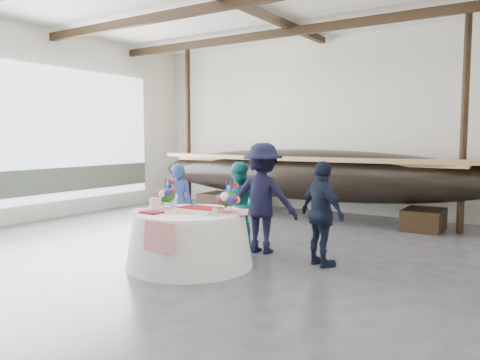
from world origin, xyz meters
The scene contains 11 objects.
floor centered at (0.00, 0.00, 0.00)m, with size 10.00×12.00×0.01m, color #3D3D42.
wall_back centered at (0.00, 6.00, 2.25)m, with size 10.00×0.02×4.50m, color silver.
pavilion_structure centered at (0.00, 0.82, 4.00)m, with size 9.80×11.76×4.50m.
open_bay centered at (-4.95, 1.00, 1.83)m, with size 0.03×7.00×3.20m.
longboat_display centered at (0.17, 4.75, 1.05)m, with size 8.79×1.76×1.65m.
banquet_table centered at (0.41, -0.03, 0.41)m, with size 1.91×1.91×0.82m.
tabletop_items centered at (0.36, 0.10, 0.97)m, with size 1.81×1.34×0.40m.
guest_woman_blue centered at (-0.70, 1.01, 0.73)m, with size 0.53×0.35×1.47m, color navy.
guest_woman_teal centered at (0.40, 1.32, 0.76)m, with size 0.73×0.57×1.51m, color teal.
guest_man_left centered at (0.93, 1.27, 0.92)m, with size 1.19×0.68×1.84m, color black.
guest_man_right centered at (2.10, 1.01, 0.79)m, with size 0.93×0.39×1.59m, color black.
Camera 1 is at (4.82, -5.45, 1.94)m, focal length 35.00 mm.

